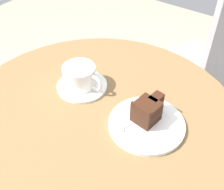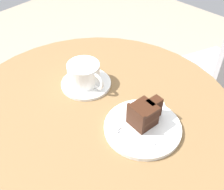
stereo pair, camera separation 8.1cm
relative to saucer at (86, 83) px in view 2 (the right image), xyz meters
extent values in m
cylinder|color=brown|center=(0.12, -0.07, -0.02)|extent=(0.85, 0.85, 0.03)
cylinder|color=#B7B7BC|center=(0.12, -0.07, -0.36)|extent=(0.07, 0.07, 0.64)
cylinder|color=white|center=(0.00, 0.00, 0.00)|extent=(0.16, 0.16, 0.01)
cylinder|color=white|center=(-0.01, 0.00, 0.04)|extent=(0.10, 0.10, 0.07)
cylinder|color=beige|center=(-0.01, 0.00, 0.07)|extent=(0.09, 0.09, 0.00)
torus|color=white|center=(0.05, 0.00, 0.04)|extent=(0.05, 0.01, 0.05)
cube|color=#B7B7BC|center=(-0.05, 0.00, 0.01)|extent=(0.01, 0.09, 0.00)
ellipsoid|color=#B7B7BC|center=(-0.05, 0.05, 0.01)|extent=(0.02, 0.02, 0.00)
cylinder|color=white|center=(0.25, -0.02, 0.00)|extent=(0.21, 0.21, 0.01)
cube|color=#381E14|center=(0.24, -0.01, 0.02)|extent=(0.07, 0.07, 0.02)
cube|color=#381E14|center=(0.25, 0.03, 0.02)|extent=(0.03, 0.05, 0.02)
cube|color=#381C0F|center=(0.24, -0.01, 0.04)|extent=(0.07, 0.07, 0.01)
cube|color=#381C0F|center=(0.25, 0.03, 0.04)|extent=(0.03, 0.05, 0.01)
cube|color=#381E14|center=(0.24, -0.01, 0.05)|extent=(0.07, 0.07, 0.02)
cube|color=#381E14|center=(0.25, 0.03, 0.05)|extent=(0.03, 0.05, 0.02)
cube|color=#381C0F|center=(0.24, -0.01, 0.07)|extent=(0.07, 0.07, 0.01)
cube|color=#381C0F|center=(0.25, 0.03, 0.07)|extent=(0.03, 0.05, 0.01)
cube|color=#381C0F|center=(0.24, -0.04, 0.04)|extent=(0.06, 0.02, 0.07)
cube|color=#B7B7BC|center=(0.26, -0.06, 0.01)|extent=(0.10, 0.04, 0.00)
cube|color=#B7B7BC|center=(0.20, -0.08, 0.01)|extent=(0.04, 0.03, 0.00)
cube|color=beige|center=(0.24, 0.01, 0.00)|extent=(0.18, 0.18, 0.00)
cube|color=beige|center=(0.23, 0.02, 0.00)|extent=(0.17, 0.17, 0.00)
cylinder|color=#9E9EA3|center=(0.06, 0.87, -0.49)|extent=(0.02, 0.02, 0.42)
cylinder|color=#9E9EA3|center=(-0.06, 0.57, -0.49)|extent=(0.02, 0.02, 0.42)
cylinder|color=#9E9EA3|center=(0.24, 0.45, -0.49)|extent=(0.02, 0.02, 0.42)
cube|color=#9E9EA3|center=(0.15, 0.66, -0.27)|extent=(0.49, 0.49, 0.02)
camera|label=1|loc=(0.47, -0.49, 0.58)|focal=45.00mm
camera|label=2|loc=(0.54, -0.44, 0.58)|focal=45.00mm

